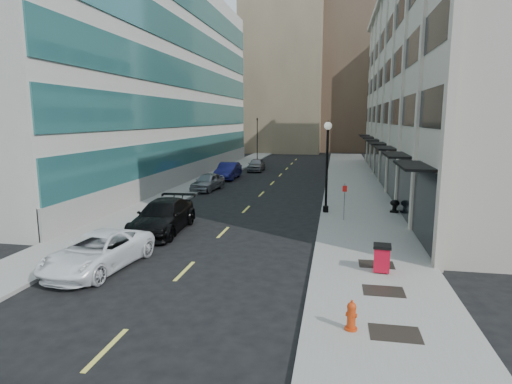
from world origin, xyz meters
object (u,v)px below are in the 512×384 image
(traffic_signal, at_px, (257,121))
(sign_post, at_px, (344,196))
(car_silver_sedan, at_px, (208,182))
(lamppost, at_px, (327,159))
(fire_hydrant, at_px, (351,316))
(car_black_pickup, at_px, (163,217))
(urn_planter, at_px, (395,205))
(trash_bin, at_px, (382,257))
(car_blue_sedan, at_px, (228,171))
(car_grey_sedan, at_px, (256,165))
(car_white_van, at_px, (98,252))

(traffic_signal, distance_m, sign_post, 38.68)
(car_silver_sedan, xyz_separation_m, lamppost, (10.10, -7.55, 2.83))
(car_silver_sedan, relative_size, fire_hydrant, 4.90)
(car_black_pickup, bearing_deg, urn_planter, 24.87)
(lamppost, xyz_separation_m, urn_planter, (4.30, 0.70, -2.92))
(sign_post, bearing_deg, trash_bin, -80.86)
(car_blue_sedan, height_order, car_grey_sedan, car_blue_sedan)
(car_blue_sedan, bearing_deg, sign_post, -56.22)
(car_grey_sedan, xyz_separation_m, sign_post, (9.60, -23.57, 0.85))
(traffic_signal, relative_size, trash_bin, 6.40)
(car_silver_sedan, bearing_deg, car_blue_sedan, 97.66)
(lamppost, height_order, sign_post, lamppost)
(car_white_van, relative_size, car_blue_sedan, 1.06)
(fire_hydrant, xyz_separation_m, sign_post, (-0.00, 13.43, 1.00))
(car_white_van, relative_size, car_silver_sedan, 1.24)
(fire_hydrant, distance_m, sign_post, 13.47)
(urn_planter, bearing_deg, trash_bin, -99.62)
(car_black_pickup, height_order, car_silver_sedan, car_black_pickup)
(fire_hydrant, xyz_separation_m, trash_bin, (1.30, 4.96, 0.16))
(car_black_pickup, xyz_separation_m, lamppost, (8.50, 5.93, 2.71))
(traffic_signal, xyz_separation_m, sign_post, (11.90, -36.57, -4.14))
(car_silver_sedan, height_order, lamppost, lamppost)
(car_white_van, relative_size, fire_hydrant, 6.07)
(fire_hydrant, height_order, urn_planter, fire_hydrant)
(sign_post, bearing_deg, traffic_signal, 108.41)
(car_white_van, distance_m, sign_post, 13.98)
(fire_hydrant, distance_m, trash_bin, 5.13)
(car_black_pickup, xyz_separation_m, sign_post, (9.60, 3.91, 0.73))
(urn_planter, bearing_deg, car_blue_sedan, 136.10)
(traffic_signal, bearing_deg, fire_hydrant, -76.61)
(traffic_signal, relative_size, fire_hydrant, 7.98)
(trash_bin, relative_size, sign_post, 0.50)
(car_silver_sedan, xyz_separation_m, car_blue_sedan, (0.00, 7.00, 0.10))
(traffic_signal, bearing_deg, car_blue_sedan, -88.00)
(lamppost, bearing_deg, car_blue_sedan, 124.76)
(car_grey_sedan, relative_size, sign_post, 1.96)
(car_black_pickup, relative_size, car_silver_sedan, 1.36)
(car_silver_sedan, xyz_separation_m, fire_hydrant, (11.20, -23.00, -0.16))
(lamppost, height_order, urn_planter, lamppost)
(sign_post, height_order, urn_planter, sign_post)
(car_white_van, distance_m, lamppost, 15.03)
(car_blue_sedan, bearing_deg, fire_hydrant, -69.80)
(car_white_van, xyz_separation_m, car_silver_sedan, (-1.30, 19.41, -0.01))
(sign_post, bearing_deg, lamppost, 118.99)
(traffic_signal, xyz_separation_m, lamppost, (10.80, -34.55, -2.16))
(car_black_pickup, relative_size, trash_bin, 5.36)
(car_blue_sedan, xyz_separation_m, trash_bin, (12.50, -25.04, -0.09))
(car_silver_sedan, distance_m, lamppost, 12.93)
(car_grey_sedan, bearing_deg, car_white_van, -92.07)
(car_silver_sedan, xyz_separation_m, car_grey_sedan, (1.60, 14.00, 0.00))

